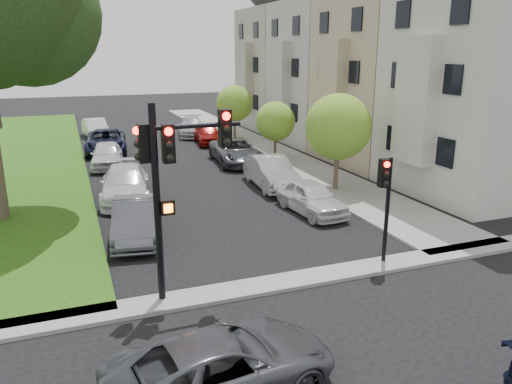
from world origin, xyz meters
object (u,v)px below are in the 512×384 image
object	(u,v)px
small_tree_b	(275,121)
small_tree_c	(234,104)
car_parked_4	(192,127)
car_parked_1	(271,172)
traffic_signal_main	(171,168)
car_parked_6	(125,184)
car_parked_5	(135,220)
car_parked_0	(311,198)
car_parked_8	(106,141)
small_tree_a	(338,127)
traffic_signal_secondary	(385,192)
car_parked_9	(95,128)
car_parked_3	(208,134)
car_parked_2	(236,151)
car_cross_near	(223,365)
car_parked_7	(107,155)

from	to	relation	value
small_tree_b	small_tree_c	distance (m)	7.99
car_parked_4	car_parked_1	bearing A→B (deg)	-78.67
small_tree_c	traffic_signal_main	world-z (taller)	traffic_signal_main
traffic_signal_main	car_parked_6	xyz separation A→B (m)	(-0.18, 10.26, -2.97)
car_parked_1	car_parked_5	distance (m)	8.78
car_parked_0	car_parked_4	xyz separation A→B (m)	(0.01, 21.12, 0.05)
traffic_signal_main	car_parked_8	xyz separation A→B (m)	(-0.10, 21.91, -2.95)
small_tree_c	car_parked_6	xyz separation A→B (m)	(-9.76, -13.50, -1.99)
car_parked_5	car_parked_6	distance (m)	5.20
small_tree_a	car_parked_5	bearing A→B (deg)	-162.84
traffic_signal_secondary	car_parked_5	world-z (taller)	traffic_signal_secondary
car_parked_5	car_parked_9	xyz separation A→B (m)	(0.06, 23.45, 0.00)
car_parked_0	car_parked_3	world-z (taller)	car_parked_3
small_tree_c	small_tree_b	bearing A→B (deg)	-90.00
small_tree_c	car_parked_6	distance (m)	16.77
small_tree_c	car_parked_9	bearing A→B (deg)	154.40
car_parked_2	car_parked_8	xyz separation A→B (m)	(-7.09, 6.18, 0.03)
traffic_signal_secondary	car_cross_near	world-z (taller)	traffic_signal_secondary
small_tree_c	car_parked_4	distance (m)	4.40
car_parked_3	small_tree_a	bearing A→B (deg)	-74.10
small_tree_c	traffic_signal_main	bearing A→B (deg)	-111.96
small_tree_c	car_parked_0	bearing A→B (deg)	-98.36
car_parked_1	car_parked_7	xyz separation A→B (m)	(-7.30, 7.47, -0.03)
car_parked_3	car_parked_7	distance (m)	9.24
small_tree_b	car_parked_7	bearing A→B (deg)	170.78
car_parked_2	car_parked_3	distance (m)	6.98
small_tree_b	car_parked_8	size ratio (longest dim) A/B	0.65
small_tree_c	car_parked_8	size ratio (longest dim) A/B	0.74
small_tree_a	traffic_signal_main	distance (m)	12.59
car_parked_0	car_parked_3	xyz separation A→B (m)	(0.26, 17.22, 0.05)
small_tree_c	car_parked_9	distance (m)	11.21
car_parked_1	car_cross_near	bearing A→B (deg)	-112.34
traffic_signal_main	traffic_signal_secondary	size ratio (longest dim) A/B	1.55
car_parked_3	car_parked_6	world-z (taller)	car_parked_6
small_tree_c	car_cross_near	size ratio (longest dim) A/B	0.88
car_parked_7	car_parked_4	bearing A→B (deg)	57.85
traffic_signal_secondary	car_parked_8	xyz separation A→B (m)	(-6.68, 21.95, -1.66)
car_cross_near	car_parked_5	distance (m)	9.32
car_cross_near	car_parked_4	bearing A→B (deg)	-20.50
car_parked_9	car_parked_2	bearing A→B (deg)	-65.76
car_parked_1	car_parked_3	bearing A→B (deg)	92.40
small_tree_a	small_tree_c	distance (m)	15.60
small_tree_a	car_parked_9	distance (m)	22.79
car_parked_3	car_parked_8	size ratio (longest dim) A/B	0.77
car_parked_3	car_parked_4	size ratio (longest dim) A/B	0.85
traffic_signal_secondary	car_parked_8	distance (m)	23.00
car_parked_8	small_tree_a	bearing A→B (deg)	-49.33
car_parked_6	car_parked_7	bearing A→B (deg)	99.47
traffic_signal_main	car_cross_near	distance (m)	5.24
car_parked_6	car_parked_8	xyz separation A→B (m)	(0.09, 11.65, 0.02)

